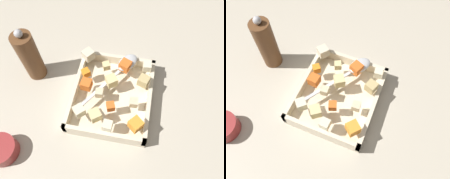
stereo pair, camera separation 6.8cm
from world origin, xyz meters
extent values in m
plane|color=#BCB29E|center=(0.00, 0.00, 0.00)|extent=(4.00, 4.00, 0.00)
cube|color=beige|center=(-0.02, -0.01, 0.01)|extent=(0.28, 0.24, 0.01)
cube|color=beige|center=(-0.02, -0.12, 0.03)|extent=(0.28, 0.01, 0.04)
cube|color=beige|center=(-0.02, 0.11, 0.03)|extent=(0.28, 0.01, 0.04)
cube|color=beige|center=(-0.15, -0.01, 0.03)|extent=(0.01, 0.24, 0.04)
cube|color=beige|center=(0.12, -0.01, 0.03)|extent=(0.01, 0.24, 0.04)
cube|color=orange|center=(0.03, 0.08, 0.06)|extent=(0.03, 0.03, 0.02)
cube|color=orange|center=(0.07, -0.03, 0.07)|extent=(0.04, 0.04, 0.03)
cube|color=orange|center=(-0.12, -0.09, 0.07)|extent=(0.05, 0.05, 0.03)
cube|color=orange|center=(-0.02, 0.07, 0.07)|extent=(0.03, 0.03, 0.03)
cube|color=orange|center=(-0.08, -0.01, 0.06)|extent=(0.03, 0.03, 0.02)
cube|color=beige|center=(-0.04, 0.03, 0.06)|extent=(0.02, 0.02, 0.02)
cube|color=beige|center=(-0.05, -0.08, 0.06)|extent=(0.03, 0.03, 0.02)
cube|color=#E0CC89|center=(0.01, 0.00, 0.07)|extent=(0.04, 0.04, 0.03)
cube|color=beige|center=(0.08, -0.10, 0.06)|extent=(0.03, 0.03, 0.03)
cube|color=beige|center=(-0.11, 0.07, 0.07)|extent=(0.04, 0.04, 0.03)
cube|color=tan|center=(0.03, -0.10, 0.07)|extent=(0.04, 0.04, 0.03)
cube|color=#E0CC89|center=(-0.11, 0.02, 0.07)|extent=(0.04, 0.04, 0.03)
cube|color=#E0CC89|center=(0.06, 0.03, 0.06)|extent=(0.03, 0.03, 0.02)
cube|color=beige|center=(-0.14, -0.02, 0.07)|extent=(0.03, 0.03, 0.03)
cube|color=beige|center=(0.09, 0.09, 0.07)|extent=(0.04, 0.04, 0.03)
ellipsoid|color=silver|center=(0.09, -0.04, 0.06)|extent=(0.09, 0.08, 0.02)
cube|color=silver|center=(-0.02, 0.03, 0.05)|extent=(0.16, 0.11, 0.01)
cylinder|color=brown|center=(0.03, 0.26, 0.09)|extent=(0.06, 0.06, 0.18)
sphere|color=#B7B7BC|center=(0.03, 0.26, 0.19)|extent=(0.02, 0.02, 0.02)
camera|label=1|loc=(-0.34, -0.07, 0.66)|focal=36.07mm
camera|label=2|loc=(-0.32, -0.13, 0.66)|focal=36.07mm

